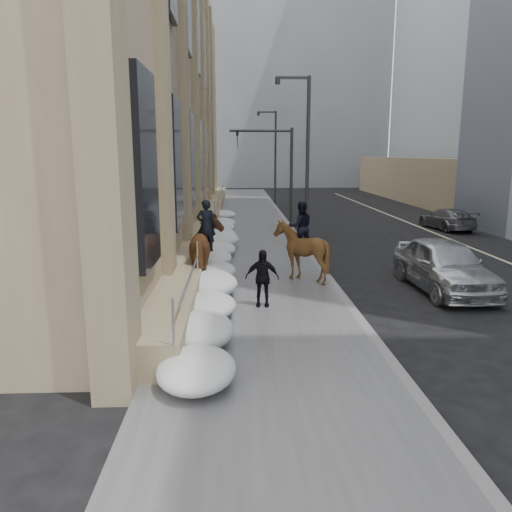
{
  "coord_description": "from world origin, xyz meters",
  "views": [
    {
      "loc": [
        -0.64,
        -10.75,
        4.38
      ],
      "look_at": [
        -0.11,
        2.25,
        1.7
      ],
      "focal_mm": 35.0,
      "sensor_mm": 36.0,
      "label": 1
    }
  ],
  "objects_px": {
    "pedestrian": "(262,278)",
    "car_grey": "(447,219)",
    "mounted_horse_left": "(208,248)",
    "mounted_horse_right": "(301,247)",
    "car_silver": "(444,265)"
  },
  "relations": [
    {
      "from": "pedestrian",
      "to": "car_grey",
      "type": "distance_m",
      "value": 18.94
    },
    {
      "from": "mounted_horse_left",
      "to": "pedestrian",
      "type": "relative_size",
      "value": 1.7
    },
    {
      "from": "mounted_horse_left",
      "to": "mounted_horse_right",
      "type": "distance_m",
      "value": 3.18
    },
    {
      "from": "mounted_horse_right",
      "to": "car_silver",
      "type": "bearing_deg",
      "value": 159.58
    },
    {
      "from": "mounted_horse_left",
      "to": "pedestrian",
      "type": "xyz_separation_m",
      "value": [
        1.67,
        -2.68,
        -0.35
      ]
    },
    {
      "from": "car_silver",
      "to": "car_grey",
      "type": "xyz_separation_m",
      "value": [
        5.66,
        13.13,
        -0.23
      ]
    },
    {
      "from": "car_grey",
      "to": "mounted_horse_right",
      "type": "bearing_deg",
      "value": 42.2
    },
    {
      "from": "pedestrian",
      "to": "car_grey",
      "type": "bearing_deg",
      "value": 55.04
    },
    {
      "from": "pedestrian",
      "to": "car_silver",
      "type": "relative_size",
      "value": 0.33
    },
    {
      "from": "car_grey",
      "to": "pedestrian",
      "type": "bearing_deg",
      "value": 44.73
    },
    {
      "from": "car_grey",
      "to": "mounted_horse_left",
      "type": "bearing_deg",
      "value": 35.29
    },
    {
      "from": "pedestrian",
      "to": "car_silver",
      "type": "xyz_separation_m",
      "value": [
        5.99,
        1.8,
        -0.09
      ]
    },
    {
      "from": "mounted_horse_left",
      "to": "mounted_horse_right",
      "type": "bearing_deg",
      "value": -177.14
    },
    {
      "from": "mounted_horse_left",
      "to": "mounted_horse_right",
      "type": "xyz_separation_m",
      "value": [
        3.16,
        0.35,
        -0.05
      ]
    },
    {
      "from": "pedestrian",
      "to": "car_silver",
      "type": "distance_m",
      "value": 6.25
    }
  ]
}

